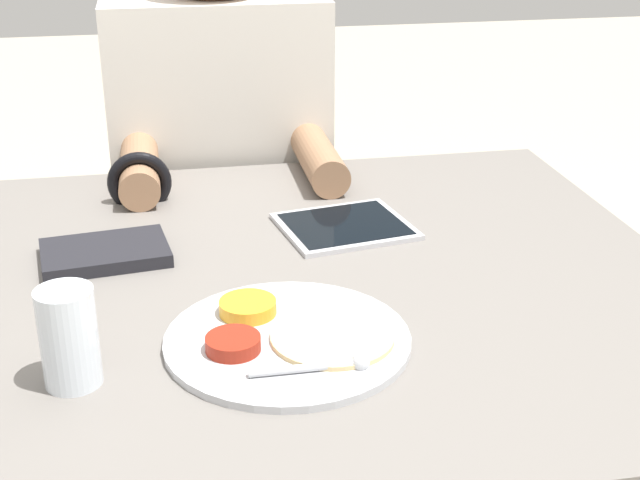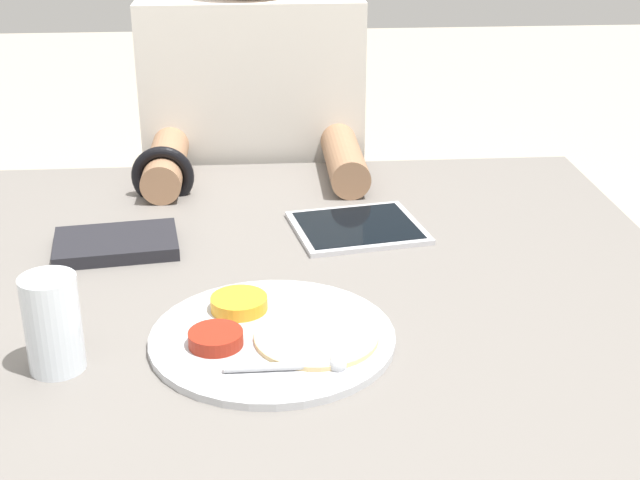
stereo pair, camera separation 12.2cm
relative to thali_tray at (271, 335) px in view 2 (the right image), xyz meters
name	(u,v)px [view 2 (the right image)]	position (x,y,z in m)	size (l,w,h in m)	color
thali_tray	(271,335)	(0.00, 0.00, 0.00)	(0.31, 0.31, 0.03)	#B7BABF
red_notebook	(116,245)	(-0.23, 0.30, 0.00)	(0.20, 0.15, 0.02)	silver
tablet_device	(357,227)	(0.15, 0.34, 0.00)	(0.23, 0.21, 0.01)	#B7B7BC
person_diner	(257,217)	(-0.01, 0.81, -0.17)	(0.44, 0.45, 1.23)	black
drinking_glass	(52,324)	(-0.25, -0.04, 0.05)	(0.07, 0.07, 0.12)	silver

